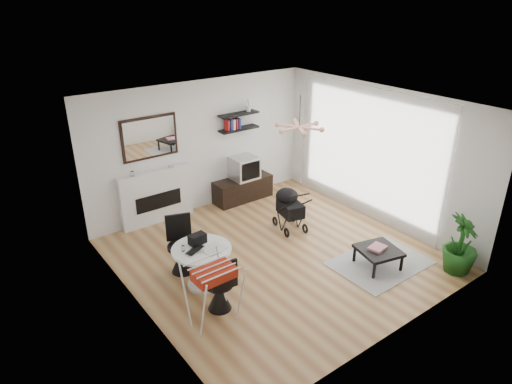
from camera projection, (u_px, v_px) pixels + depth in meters
floor at (276, 255)px, 8.08m from camera, size 5.00×5.00×0.00m
ceiling at (279, 105)px, 6.97m from camera, size 5.00×5.00×0.00m
wall_back at (201, 146)px, 9.35m from camera, size 5.00×0.00×5.00m
wall_left at (134, 229)px, 6.17m from camera, size 0.00×5.00×5.00m
wall_right at (377, 155)px, 8.88m from camera, size 0.00×5.00×5.00m
sheer_curtain at (366, 153)px, 8.98m from camera, size 0.04×3.60×2.60m
fireplace at (156, 190)px, 8.97m from camera, size 1.50×0.17×2.16m
shelf_lower at (239, 129)px, 9.63m from camera, size 0.90×0.25×0.04m
shelf_upper at (239, 114)px, 9.49m from camera, size 0.90×0.25×0.04m
pendant_lamp at (299, 127)px, 7.80m from camera, size 0.90×0.90×0.10m
tv_console at (243, 189)px, 10.10m from camera, size 1.34×0.47×0.50m
crt_tv at (244, 168)px, 9.92m from camera, size 0.56×0.49×0.49m
dining_table at (202, 261)px, 7.08m from camera, size 0.93×0.93×0.68m
laptop at (197, 251)px, 6.89m from camera, size 0.39×0.32×0.03m
black_bag at (197, 239)px, 7.10m from camera, size 0.28×0.18×0.16m
newspaper at (213, 249)px, 6.97m from camera, size 0.41×0.36×0.01m
drinking_glass at (183, 248)px, 6.91m from camera, size 0.06×0.06×0.09m
chair_far at (182, 255)px, 7.53m from camera, size 0.50×0.51×0.96m
chair_near at (220, 293)px, 6.62m from camera, size 0.43×0.45×0.91m
drying_rack at (213, 293)px, 6.24m from camera, size 0.65×0.61×0.97m
stroller at (289, 210)px, 8.85m from camera, size 0.59×0.79×0.89m
rug at (380, 263)px, 7.85m from camera, size 1.61×1.16×0.01m
coffee_table at (379, 251)px, 7.64m from camera, size 0.77×0.77×0.33m
magazines at (377, 248)px, 7.62m from camera, size 0.32×0.27×0.04m
potted_plant at (461, 244)px, 7.44m from camera, size 0.73×0.73×1.01m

